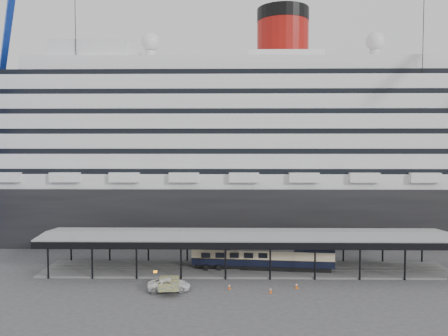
{
  "coord_description": "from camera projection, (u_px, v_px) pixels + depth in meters",
  "views": [
    {
      "loc": [
        -2.3,
        -54.78,
        17.38
      ],
      "look_at": [
        -3.18,
        8.0,
        14.09
      ],
      "focal_mm": 35.0,
      "sensor_mm": 36.0,
      "label": 1
    }
  ],
  "objects": [
    {
      "name": "port_truck",
      "position": [
        169.0,
        285.0,
        52.07
      ],
      "size": [
        5.32,
        2.93,
        1.41
      ],
      "primitive_type": "imported",
      "rotation": [
        0.0,
        0.0,
        1.69
      ],
      "color": "white",
      "rests_on": "ground"
    },
    {
      "name": "platform_canopy",
      "position": [
        247.0,
        254.0,
        60.44
      ],
      "size": [
        56.0,
        9.18,
        5.3
      ],
      "color": "slate",
      "rests_on": "ground"
    },
    {
      "name": "cruise_ship",
      "position": [
        242.0,
        140.0,
        86.57
      ],
      "size": [
        130.0,
        30.0,
        43.9
      ],
      "color": "black",
      "rests_on": "ground"
    },
    {
      "name": "pullman_carriage",
      "position": [
        262.0,
        254.0,
        60.41
      ],
      "size": [
        19.6,
        4.41,
        19.09
      ],
      "rotation": [
        0.0,
        0.0,
        -0.1
      ],
      "color": "black",
      "rests_on": "ground"
    },
    {
      "name": "traffic_cone_right",
      "position": [
        297.0,
        285.0,
        52.93
      ],
      "size": [
        0.44,
        0.44,
        0.74
      ],
      "rotation": [
        0.0,
        0.0,
        0.19
      ],
      "color": "#D7530B",
      "rests_on": "ground"
    },
    {
      "name": "traffic_cone_left",
      "position": [
        229.0,
        286.0,
        52.68
      ],
      "size": [
        0.42,
        0.42,
        0.66
      ],
      "rotation": [
        0.0,
        0.0,
        -0.31
      ],
      "color": "#E4500C",
      "rests_on": "ground"
    },
    {
      "name": "ground",
      "position": [
        248.0,
        282.0,
        55.57
      ],
      "size": [
        200.0,
        200.0,
        0.0
      ],
      "primitive_type": "plane",
      "color": "#3E3E41",
      "rests_on": "ground"
    },
    {
      "name": "traffic_cone_mid",
      "position": [
        271.0,
        290.0,
        51.26
      ],
      "size": [
        0.48,
        0.48,
        0.7
      ],
      "rotation": [
        0.0,
        0.0,
        -0.43
      ],
      "color": "#E9510C",
      "rests_on": "ground"
    }
  ]
}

